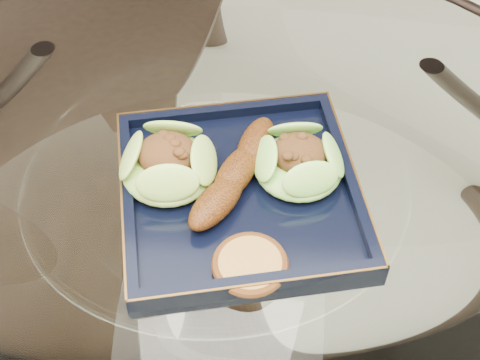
{
  "coord_description": "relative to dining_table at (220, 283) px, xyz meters",
  "views": [
    {
      "loc": [
        0.06,
        -0.48,
        1.37
      ],
      "look_at": [
        0.03,
        0.01,
        0.8
      ],
      "focal_mm": 50.0,
      "sensor_mm": 36.0,
      "label": 1
    }
  ],
  "objects": [
    {
      "name": "dining_chair",
      "position": [
        -0.24,
        0.48,
        -0.12
      ],
      "size": [
        0.41,
        0.41,
        0.86
      ],
      "rotation": [
        0.0,
        0.0,
        -0.11
      ],
      "color": "black",
      "rests_on": "ground"
    },
    {
      "name": "navy_plate",
      "position": [
        0.03,
        0.01,
        0.17
      ],
      "size": [
        0.32,
        0.32,
        0.02
      ],
      "primitive_type": "cube",
      "rotation": [
        0.0,
        0.0,
        0.22
      ],
      "color": "black",
      "rests_on": "dining_table"
    },
    {
      "name": "roasted_plantain",
      "position": [
        0.02,
        0.02,
        0.2
      ],
      "size": [
        0.1,
        0.18,
        0.03
      ],
      "primitive_type": "ellipsoid",
      "rotation": [
        0.0,
        0.0,
        1.17
      ],
      "color": "#622E0A",
      "rests_on": "navy_plate"
    },
    {
      "name": "lettuce_wrap_left",
      "position": [
        -0.06,
        0.03,
        0.2
      ],
      "size": [
        0.14,
        0.14,
        0.04
      ],
      "primitive_type": "ellipsoid",
      "rotation": [
        0.0,
        0.0,
        -0.37
      ],
      "color": "olive",
      "rests_on": "navy_plate"
    },
    {
      "name": "lettuce_wrap_right",
      "position": [
        0.09,
        0.04,
        0.2
      ],
      "size": [
        0.12,
        0.12,
        0.04
      ],
      "primitive_type": "ellipsoid",
      "rotation": [
        0.0,
        0.0,
        -0.21
      ],
      "color": "#549E2D",
      "rests_on": "navy_plate"
    },
    {
      "name": "dining_table",
      "position": [
        0.0,
        0.0,
        0.0
      ],
      "size": [
        1.13,
        1.13,
        0.77
      ],
      "color": "white",
      "rests_on": "ground"
    },
    {
      "name": "crumb_patty",
      "position": [
        0.04,
        -0.09,
        0.19
      ],
      "size": [
        0.08,
        0.08,
        0.01
      ],
      "primitive_type": "cylinder",
      "rotation": [
        0.0,
        0.0,
        0.14
      ],
      "color": "#A98138",
      "rests_on": "navy_plate"
    }
  ]
}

